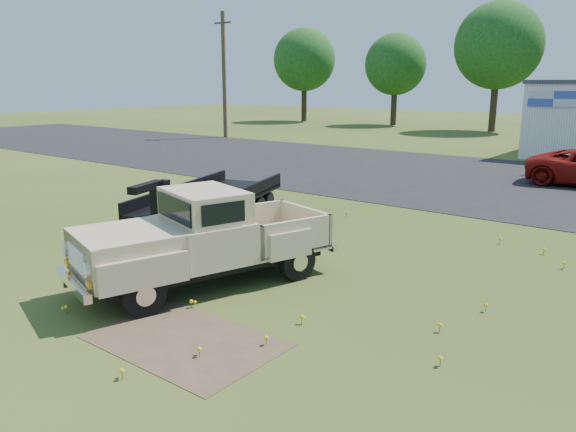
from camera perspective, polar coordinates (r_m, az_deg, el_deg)
The scene contains 10 objects.
ground at distance 12.24m, azimuth -4.55°, elevation -5.76°, with size 140.00×140.00×0.00m, color #324616.
asphalt_lot at distance 25.08m, azimuth 19.35°, elevation 3.44°, with size 90.00×14.00×0.02m, color black.
dirt_patch_a at distance 9.31m, azimuth -10.37°, elevation -12.35°, with size 3.00×2.00×0.01m, color #503D2A.
dirt_patch_b at distance 16.03m, azimuth -1.35°, elevation -1.09°, with size 2.20×1.60×0.01m, color #503D2A.
utility_pole_west at distance 42.68m, azimuth -6.51°, elevation 14.12°, with size 1.60×0.30×9.00m.
treeline_a at distance 60.35m, azimuth 1.67°, elevation 15.57°, with size 6.40×6.40×9.52m.
treeline_b at distance 55.85m, azimuth 10.87°, elevation 14.87°, with size 5.76×5.76×8.57m.
treeline_c at distance 50.61m, azimuth 20.59°, elevation 15.90°, with size 7.04×7.04×10.47m.
vintage_pickup_truck at distance 11.40m, azimuth -8.34°, elevation -2.15°, with size 2.10×5.40×1.96m, color tan, non-canonical shape.
flatbed_trailer at distance 16.35m, azimuth -7.86°, elevation 2.18°, with size 2.11×6.33×1.73m, color black, non-canonical shape.
Camera 1 is at (7.87, -8.47, 4.01)m, focal length 35.00 mm.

